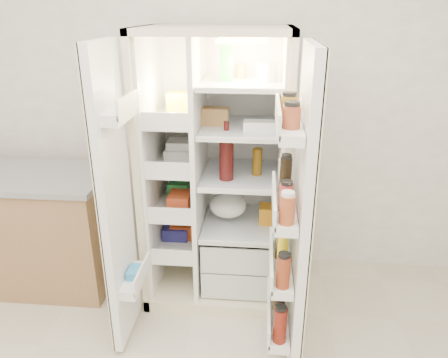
{
  "coord_description": "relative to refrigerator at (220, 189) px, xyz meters",
  "views": [
    {
      "loc": [
        0.41,
        -1.0,
        1.9
      ],
      "look_at": [
        0.2,
        1.25,
        0.99
      ],
      "focal_mm": 34.0,
      "sensor_mm": 36.0,
      "label": 1
    }
  ],
  "objects": [
    {
      "name": "freezer_door",
      "position": [
        -0.51,
        -0.6,
        0.15
      ],
      "size": [
        0.15,
        0.4,
        1.72
      ],
      "color": "white",
      "rests_on": "floor"
    },
    {
      "name": "wall_back",
      "position": [
        -0.14,
        0.35,
        0.61
      ],
      "size": [
        4.0,
        0.02,
        2.7
      ],
      "primitive_type": "cube",
      "color": "white",
      "rests_on": "floor"
    },
    {
      "name": "kitchen_counter",
      "position": [
        -1.35,
        -0.1,
        -0.32
      ],
      "size": [
        1.17,
        0.62,
        0.85
      ],
      "color": "#946A4A",
      "rests_on": "floor"
    },
    {
      "name": "fridge_door",
      "position": [
        0.47,
        -0.7,
        0.13
      ],
      "size": [
        0.17,
        0.58,
        1.72
      ],
      "color": "white",
      "rests_on": "floor"
    },
    {
      "name": "refrigerator",
      "position": [
        0.0,
        0.0,
        0.0
      ],
      "size": [
        0.92,
        0.7,
        1.8
      ],
      "color": "beige",
      "rests_on": "floor"
    }
  ]
}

